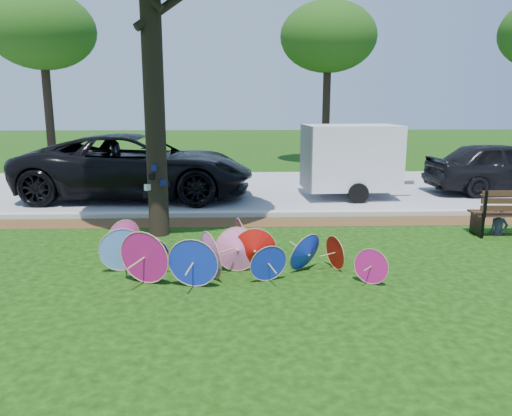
{
  "coord_description": "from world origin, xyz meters",
  "views": [
    {
      "loc": [
        0.17,
        -7.42,
        2.92
      ],
      "look_at": [
        0.5,
        2.0,
        0.9
      ],
      "focal_mm": 35.0,
      "sensor_mm": 36.0,
      "label": 1
    }
  ],
  "objects_px": {
    "parasol_pile": "(211,252)",
    "person_left": "(501,209)",
    "dark_pickup": "(504,168)",
    "cargo_trailer": "(351,157)",
    "black_van": "(137,166)"
  },
  "relations": [
    {
      "from": "dark_pickup",
      "to": "cargo_trailer",
      "type": "xyz_separation_m",
      "value": [
        -5.12,
        -0.64,
        0.43
      ]
    },
    {
      "from": "black_van",
      "to": "dark_pickup",
      "type": "bearing_deg",
      "value": -85.05
    },
    {
      "from": "dark_pickup",
      "to": "person_left",
      "type": "bearing_deg",
      "value": 148.43
    },
    {
      "from": "parasol_pile",
      "to": "dark_pickup",
      "type": "bearing_deg",
      "value": 39.48
    },
    {
      "from": "dark_pickup",
      "to": "person_left",
      "type": "height_order",
      "value": "dark_pickup"
    },
    {
      "from": "parasol_pile",
      "to": "dark_pickup",
      "type": "height_order",
      "value": "dark_pickup"
    },
    {
      "from": "parasol_pile",
      "to": "cargo_trailer",
      "type": "xyz_separation_m",
      "value": [
        3.91,
        6.8,
        0.87
      ]
    },
    {
      "from": "dark_pickup",
      "to": "cargo_trailer",
      "type": "height_order",
      "value": "cargo_trailer"
    },
    {
      "from": "dark_pickup",
      "to": "cargo_trailer",
      "type": "bearing_deg",
      "value": 93.93
    },
    {
      "from": "black_van",
      "to": "person_left",
      "type": "relative_size",
      "value": 6.13
    },
    {
      "from": "parasol_pile",
      "to": "person_left",
      "type": "height_order",
      "value": "person_left"
    },
    {
      "from": "dark_pickup",
      "to": "person_left",
      "type": "xyz_separation_m",
      "value": [
        -2.72,
        -5.04,
        -0.26
      ]
    },
    {
      "from": "black_van",
      "to": "dark_pickup",
      "type": "xyz_separation_m",
      "value": [
        11.64,
        0.43,
        -0.15
      ]
    },
    {
      "from": "black_van",
      "to": "person_left",
      "type": "bearing_deg",
      "value": -114.48
    },
    {
      "from": "black_van",
      "to": "person_left",
      "type": "xyz_separation_m",
      "value": [
        8.92,
        -4.61,
        -0.4
      ]
    }
  ]
}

